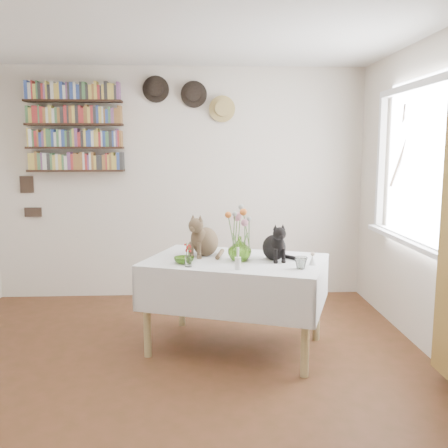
{
  "coord_description": "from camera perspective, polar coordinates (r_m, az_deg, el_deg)",
  "views": [
    {
      "loc": [
        0.19,
        -3.22,
        1.62
      ],
      "look_at": [
        0.39,
        0.59,
        1.05
      ],
      "focal_mm": 40.0,
      "sensor_mm": 36.0,
      "label": 1
    }
  ],
  "objects": [
    {
      "name": "green_bowl",
      "position": [
        3.89,
        -4.6,
        -4.14
      ],
      "size": [
        0.16,
        0.16,
        0.05
      ],
      "primitive_type": "imported",
      "rotation": [
        0.0,
        0.0,
        -0.02
      ],
      "color": "#8DCA45",
      "rests_on": "dining_table"
    },
    {
      "name": "room",
      "position": [
        3.25,
        -6.33,
        1.89
      ],
      "size": [
        4.08,
        4.58,
        2.58
      ],
      "color": "brown",
      "rests_on": "ground"
    },
    {
      "name": "flower_vase",
      "position": [
        3.95,
        1.8,
        -2.83
      ],
      "size": [
        0.2,
        0.2,
        0.19
      ],
      "primitive_type": "imported",
      "rotation": [
        0.0,
        0.0,
        0.07
      ],
      "color": "#8DCA45",
      "rests_on": "dining_table"
    },
    {
      "name": "flower_bouquet",
      "position": [
        3.92,
        1.82,
        0.66
      ],
      "size": [
        0.17,
        0.13,
        0.39
      ],
      "color": "#4C7233",
      "rests_on": "flower_vase"
    },
    {
      "name": "tabby_cat",
      "position": [
        4.15,
        -2.16,
        -1.14
      ],
      "size": [
        0.37,
        0.39,
        0.36
      ],
      "primitive_type": null,
      "rotation": [
        0.0,
        0.0,
        -0.62
      ],
      "color": "brown",
      "rests_on": "dining_table"
    },
    {
      "name": "window",
      "position": [
        4.4,
        20.91,
        5.02
      ],
      "size": [
        0.12,
        1.52,
        1.32
      ],
      "color": "white",
      "rests_on": "room"
    },
    {
      "name": "candlestick",
      "position": [
        3.68,
        1.6,
        -4.37
      ],
      "size": [
        0.05,
        0.05,
        0.17
      ],
      "color": "white",
      "rests_on": "dining_table"
    },
    {
      "name": "porcelain_figurine",
      "position": [
        3.88,
        10.08,
        -3.99
      ],
      "size": [
        0.05,
        0.05,
        0.1
      ],
      "color": "white",
      "rests_on": "dining_table"
    },
    {
      "name": "black_cat",
      "position": [
        4.0,
        5.76,
        -1.91
      ],
      "size": [
        0.26,
        0.3,
        0.31
      ],
      "primitive_type": null,
      "rotation": [
        0.0,
        0.0,
        0.21
      ],
      "color": "black",
      "rests_on": "dining_table"
    },
    {
      "name": "wall_art_plaques",
      "position": [
        5.77,
        -21.35,
        2.99
      ],
      "size": [
        0.21,
        0.02,
        0.44
      ],
      "color": "#38281E",
      "rests_on": "room"
    },
    {
      "name": "berry_jar",
      "position": [
        3.77,
        -4.11,
        -3.55
      ],
      "size": [
        0.05,
        0.05,
        0.2
      ],
      "color": "white",
      "rests_on": "dining_table"
    },
    {
      "name": "dining_table",
      "position": [
        4.06,
        1.35,
        -6.59
      ],
      "size": [
        1.61,
        1.31,
        0.75
      ],
      "color": "white",
      "rests_on": "room"
    },
    {
      "name": "drinking_glass",
      "position": [
        3.74,
        8.79,
        -4.42
      ],
      "size": [
        0.14,
        0.14,
        0.09
      ],
      "primitive_type": "imported",
      "rotation": [
        0.0,
        0.0,
        -0.75
      ],
      "color": "white",
      "rests_on": "dining_table"
    },
    {
      "name": "wall_hats",
      "position": [
        5.44,
        -3.83,
        14.25
      ],
      "size": [
        0.98,
        0.09,
        0.48
      ],
      "color": "black",
      "rests_on": "room"
    },
    {
      "name": "bookshelf_unit",
      "position": [
        5.54,
        -16.7,
        10.45
      ],
      "size": [
        1.0,
        0.16,
        0.91
      ],
      "color": "#311E14",
      "rests_on": "room"
    }
  ]
}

